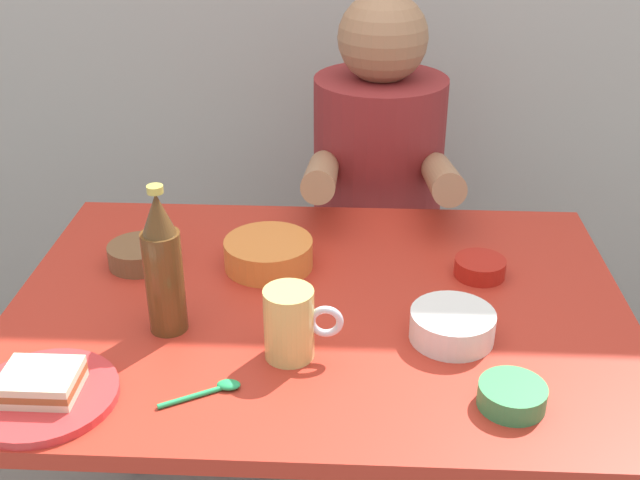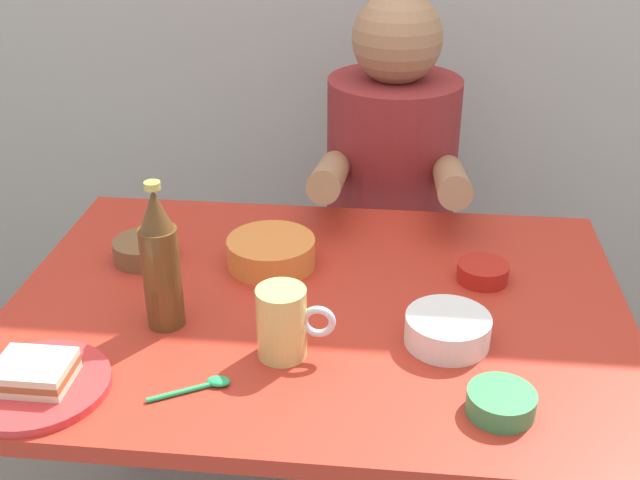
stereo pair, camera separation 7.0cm
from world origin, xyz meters
TOP-DOWN VIEW (x-y plane):
  - dining_table at (0.00, 0.00)m, footprint 1.10×0.80m
  - stool at (0.12, 0.63)m, footprint 0.34×0.34m
  - person_seated at (0.12, 0.62)m, footprint 0.33×0.56m
  - plate_orange at (-0.39, -0.29)m, footprint 0.22×0.22m
  - sandwich at (-0.39, -0.29)m, footprint 0.11×0.09m
  - beer_mug at (-0.04, -0.16)m, footprint 0.13×0.08m
  - beer_bottle at (-0.25, -0.09)m, footprint 0.06×0.06m
  - soup_bowl_orange at (-0.10, 0.13)m, footprint 0.17×0.17m
  - condiment_bowl_brown at (-0.35, 0.12)m, footprint 0.12×0.12m
  - dip_bowl_green at (0.30, -0.27)m, footprint 0.10×0.10m
  - sambal_bowl_red at (0.30, 0.11)m, footprint 0.10×0.10m
  - rice_bowl_white at (0.23, -0.10)m, footprint 0.14×0.14m
  - spoon at (-0.14, -0.26)m, footprint 0.12×0.07m

SIDE VIEW (x-z plane):
  - stool at x=0.12m, z-range 0.12..0.57m
  - dining_table at x=0.00m, z-range 0.28..1.02m
  - spoon at x=-0.14m, z-range 0.74..0.75m
  - plate_orange at x=-0.39m, z-range 0.74..0.75m
  - sambal_bowl_red at x=0.30m, z-range 0.74..0.78m
  - dip_bowl_green at x=0.30m, z-range 0.74..0.78m
  - condiment_bowl_brown at x=-0.35m, z-range 0.74..0.78m
  - person_seated at x=0.12m, z-range 0.41..1.13m
  - rice_bowl_white at x=0.23m, z-range 0.74..0.79m
  - soup_bowl_orange at x=-0.10m, z-range 0.74..0.80m
  - sandwich at x=-0.39m, z-range 0.75..0.79m
  - beer_mug at x=-0.04m, z-range 0.74..0.86m
  - beer_bottle at x=-0.25m, z-range 0.73..0.99m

